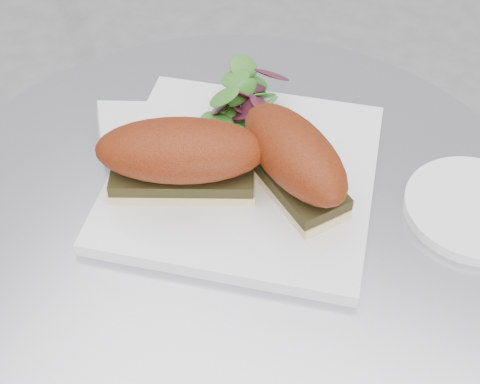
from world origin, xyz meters
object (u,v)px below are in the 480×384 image
Objects in this scene: plate at (244,175)px; saucer at (474,208)px; sandwich_left at (181,156)px; sandwich_right at (294,159)px.

saucer is at bearing 14.56° from plate.
sandwich_left is 0.12m from sandwich_right.
sandwich_right reaches higher than saucer.
sandwich_left and sandwich_right have the same top height.
sandwich_right is 0.20m from saucer.
sandwich_right is (0.11, 0.05, 0.00)m from sandwich_left.
sandwich_left is 1.13× the size of sandwich_right.
plate is 0.09m from sandwich_left.
sandwich_right is at bearing -1.50° from plate.
plate is 0.08m from sandwich_right.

